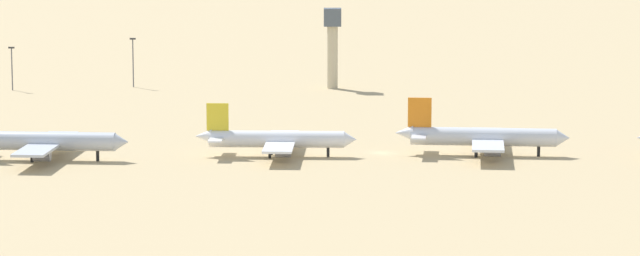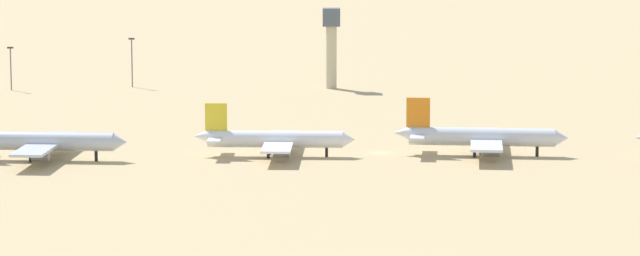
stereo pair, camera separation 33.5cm
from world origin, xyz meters
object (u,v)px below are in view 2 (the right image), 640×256
object	(u,v)px
parked_jet_navy_2	(43,141)
parked_jet_orange_4	(485,137)
control_tower	(336,40)
parked_jet_yellow_3	(279,139)
light_pole_mid	(137,59)
light_pole_west	(16,65)

from	to	relation	value
parked_jet_navy_2	parked_jet_orange_4	size ratio (longest dim) A/B	1.01
parked_jet_orange_4	control_tower	distance (m)	125.75
parked_jet_yellow_3	light_pole_mid	distance (m)	133.90
parked_jet_yellow_3	control_tower	xyz separation A→B (m)	(13.70, 122.49, 10.58)
parked_jet_yellow_3	control_tower	bearing A→B (deg)	85.70
parked_jet_navy_2	light_pole_west	size ratio (longest dim) A/B	3.04
parked_jet_yellow_3	parked_jet_orange_4	distance (m)	46.05
control_tower	parked_jet_orange_4	bearing A→B (deg)	-75.05
control_tower	light_pole_west	bearing A→B (deg)	-177.34
parked_jet_orange_4	control_tower	size ratio (longest dim) A/B	1.62
parked_jet_navy_2	parked_jet_orange_4	distance (m)	97.76
parked_jet_orange_4	control_tower	xyz separation A→B (m)	(-32.33, 121.09, 10.27)
light_pole_mid	control_tower	bearing A→B (deg)	-2.92
light_pole_mid	parked_jet_orange_4	bearing A→B (deg)	-53.36
parked_jet_yellow_3	light_pole_mid	xyz separation A→B (m)	(-46.30, 125.55, 4.73)
parked_jet_navy_2	parked_jet_orange_4	xyz separation A→B (m)	(97.55, 6.37, -0.04)
parked_jet_orange_4	light_pole_west	distance (m)	172.76
parked_jet_orange_4	control_tower	bearing A→B (deg)	110.51
control_tower	light_pole_mid	xyz separation A→B (m)	(-60.00, 3.06, -5.85)
control_tower	light_pole_west	distance (m)	95.39
parked_jet_orange_4	parked_jet_yellow_3	bearing A→B (deg)	-172.69
parked_jet_navy_2	control_tower	bearing A→B (deg)	67.23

